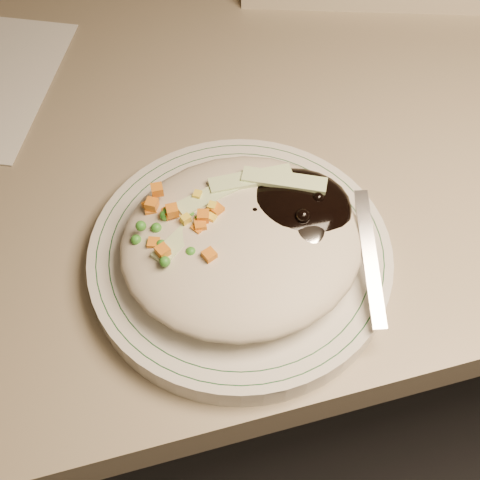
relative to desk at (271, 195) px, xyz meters
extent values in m
cube|color=gray|center=(0.00, 0.00, 0.18)|extent=(1.40, 0.70, 0.04)
cylinder|color=silver|center=(-0.10, -0.22, 0.21)|extent=(0.25, 0.25, 0.02)
torus|color=#144723|center=(-0.10, -0.22, 0.22)|extent=(0.24, 0.24, 0.00)
torus|color=#144723|center=(-0.10, -0.22, 0.22)|extent=(0.21, 0.21, 0.00)
ellipsoid|color=#B6AB93|center=(-0.10, -0.22, 0.24)|extent=(0.19, 0.18, 0.04)
ellipsoid|color=black|center=(-0.06, -0.21, 0.25)|extent=(0.10, 0.09, 0.03)
ellipsoid|color=orange|center=(-0.15, -0.20, 0.24)|extent=(0.08, 0.08, 0.02)
sphere|color=black|center=(-0.09, -0.21, 0.25)|extent=(0.01, 0.01, 0.01)
sphere|color=black|center=(-0.06, -0.20, 0.25)|extent=(0.01, 0.01, 0.01)
sphere|color=black|center=(-0.04, -0.21, 0.26)|extent=(0.01, 0.01, 0.01)
sphere|color=black|center=(-0.04, -0.20, 0.25)|extent=(0.01, 0.01, 0.01)
sphere|color=black|center=(-0.05, -0.23, 0.26)|extent=(0.01, 0.01, 0.01)
sphere|color=black|center=(-0.06, -0.21, 0.25)|extent=(0.01, 0.01, 0.01)
sphere|color=black|center=(-0.05, -0.20, 0.25)|extent=(0.01, 0.01, 0.01)
cube|color=orange|center=(-0.15, -0.20, 0.26)|extent=(0.01, 0.01, 0.01)
cube|color=orange|center=(-0.13, -0.22, 0.25)|extent=(0.01, 0.01, 0.01)
cube|color=orange|center=(-0.16, -0.18, 0.26)|extent=(0.01, 0.01, 0.01)
cube|color=orange|center=(-0.13, -0.21, 0.26)|extent=(0.01, 0.01, 0.01)
cube|color=orange|center=(-0.13, -0.21, 0.26)|extent=(0.01, 0.01, 0.01)
cube|color=orange|center=(-0.17, -0.18, 0.25)|extent=(0.01, 0.01, 0.01)
cube|color=orange|center=(-0.15, -0.19, 0.26)|extent=(0.01, 0.01, 0.01)
cube|color=orange|center=(-0.13, -0.21, 0.26)|extent=(0.01, 0.01, 0.01)
cube|color=orange|center=(-0.12, -0.20, 0.26)|extent=(0.01, 0.01, 0.01)
cube|color=orange|center=(-0.16, -0.17, 0.26)|extent=(0.01, 0.01, 0.01)
cube|color=orange|center=(-0.16, -0.23, 0.26)|extent=(0.01, 0.01, 0.01)
cube|color=orange|center=(-0.13, -0.24, 0.26)|extent=(0.01, 0.01, 0.01)
cube|color=orange|center=(-0.17, -0.22, 0.25)|extent=(0.01, 0.01, 0.01)
cube|color=orange|center=(-0.16, -0.18, 0.25)|extent=(0.01, 0.01, 0.01)
sphere|color=#388C28|center=(-0.13, -0.20, 0.25)|extent=(0.01, 0.01, 0.01)
sphere|color=#388C28|center=(-0.16, -0.24, 0.26)|extent=(0.01, 0.01, 0.01)
sphere|color=#388C28|center=(-0.16, -0.20, 0.26)|extent=(0.01, 0.01, 0.01)
sphere|color=#388C28|center=(-0.18, -0.20, 0.26)|extent=(0.01, 0.01, 0.01)
sphere|color=#388C28|center=(-0.13, -0.20, 0.25)|extent=(0.01, 0.01, 0.01)
sphere|color=#388C28|center=(-0.13, -0.23, 0.25)|extent=(0.01, 0.01, 0.01)
sphere|color=#388C28|center=(-0.15, -0.21, 0.25)|extent=(0.01, 0.01, 0.01)
sphere|color=#388C28|center=(-0.15, -0.23, 0.25)|extent=(0.01, 0.01, 0.01)
sphere|color=#388C28|center=(-0.18, -0.21, 0.25)|extent=(0.01, 0.01, 0.01)
sphere|color=#388C28|center=(-0.15, -0.19, 0.26)|extent=(0.01, 0.01, 0.01)
sphere|color=#388C28|center=(-0.16, -0.20, 0.26)|extent=(0.01, 0.01, 0.01)
sphere|color=#388C28|center=(-0.16, -0.22, 0.25)|extent=(0.01, 0.01, 0.01)
sphere|color=#388C28|center=(-0.14, -0.23, 0.26)|extent=(0.01, 0.01, 0.01)
sphere|color=#388C28|center=(-0.11, -0.18, 0.25)|extent=(0.01, 0.01, 0.01)
cube|color=yellow|center=(-0.14, -0.20, 0.25)|extent=(0.01, 0.01, 0.01)
cube|color=yellow|center=(-0.12, -0.21, 0.26)|extent=(0.01, 0.01, 0.01)
cube|color=yellow|center=(-0.15, -0.19, 0.25)|extent=(0.01, 0.01, 0.01)
cube|color=yellow|center=(-0.14, -0.21, 0.26)|extent=(0.01, 0.01, 0.01)
cube|color=yellow|center=(-0.15, -0.21, 0.25)|extent=(0.01, 0.01, 0.01)
cube|color=yellow|center=(-0.12, -0.20, 0.26)|extent=(0.01, 0.01, 0.01)
cube|color=yellow|center=(-0.13, -0.18, 0.26)|extent=(0.01, 0.01, 0.01)
cube|color=yellow|center=(-0.14, -0.21, 0.25)|extent=(0.01, 0.01, 0.01)
cube|color=#B2D18C|center=(-0.11, -0.18, 0.26)|extent=(0.07, 0.03, 0.00)
cube|color=#B2D18C|center=(-0.08, -0.18, 0.26)|extent=(0.07, 0.02, 0.00)
cube|color=#B2D18C|center=(-0.14, -0.21, 0.26)|extent=(0.06, 0.05, 0.00)
cube|color=#B2D18C|center=(-0.06, -0.19, 0.26)|extent=(0.07, 0.04, 0.00)
cube|color=#B2D18C|center=(-0.10, -0.23, 0.25)|extent=(0.07, 0.03, 0.00)
cube|color=#B2D18C|center=(-0.10, -0.23, 0.25)|extent=(0.07, 0.02, 0.00)
ellipsoid|color=silver|center=(-0.05, -0.23, 0.25)|extent=(0.04, 0.05, 0.01)
cube|color=silver|center=(-0.01, -0.26, 0.24)|extent=(0.03, 0.11, 0.03)
camera|label=1|loc=(-0.18, -0.51, 0.67)|focal=50.00mm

